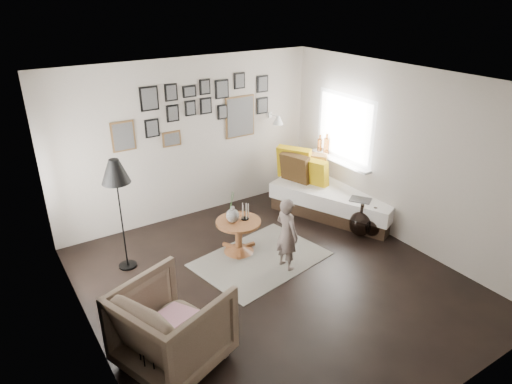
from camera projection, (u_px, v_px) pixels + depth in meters
ground at (273, 282)px, 6.02m from camera, size 4.80×4.80×0.00m
wall_back at (189, 140)px, 7.31m from camera, size 4.50×0.00×4.50m
wall_front at (448, 297)px, 3.64m from camera, size 4.50×0.00×4.50m
wall_left at (83, 245)px, 4.36m from camera, size 0.00×4.80×4.80m
wall_right at (402, 157)px, 6.59m from camera, size 0.00×4.80×4.80m
ceiling at (277, 83)px, 4.94m from camera, size 4.80×4.80×0.00m
door_left at (62, 219)px, 5.39m from camera, size 0.00×2.14×2.14m
window_right at (334, 156)px, 7.73m from camera, size 0.15×1.32×1.30m
gallery_wall at (204, 111)px, 7.26m from camera, size 2.74×0.03×1.08m
wall_sconce at (278, 120)px, 7.81m from camera, size 0.18×0.36×0.16m
rug at (261, 259)px, 6.50m from camera, size 1.96×1.54×0.01m
pedestal_table at (239, 238)px, 6.60m from camera, size 0.65×0.65×0.51m
vase at (233, 213)px, 6.40m from camera, size 0.18×0.18×0.46m
candles at (245, 212)px, 6.49m from camera, size 0.11×0.11×0.24m
daybed at (332, 195)px, 7.74m from camera, size 1.66×2.29×1.05m
magazine_on_daybed at (360, 200)px, 7.17m from camera, size 0.37×0.40×0.02m
armchair at (172, 326)px, 4.57m from camera, size 1.26×1.24×0.90m
armchair_cushion at (173, 320)px, 4.61m from camera, size 0.52×0.52×0.18m
floor_lamp at (116, 175)px, 5.78m from camera, size 0.37×0.37×1.59m
magazine_basket at (158, 358)px, 4.51m from camera, size 0.42×0.42×0.41m
demijohn_large at (361, 223)px, 7.06m from camera, size 0.35×0.35×0.53m
demijohn_small at (373, 225)px, 7.05m from camera, size 0.31×0.31×0.48m
child at (287, 234)px, 6.12m from camera, size 0.28×0.40×1.04m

